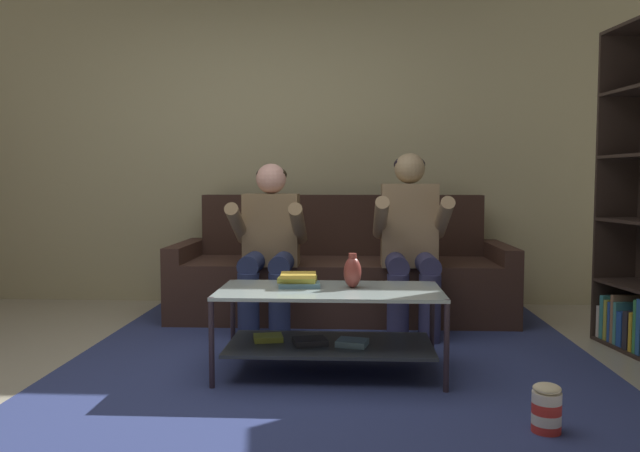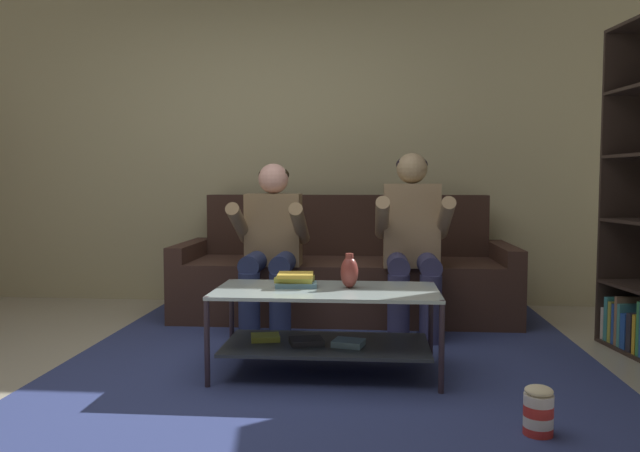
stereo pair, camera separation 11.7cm
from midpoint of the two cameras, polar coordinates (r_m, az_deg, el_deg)
name	(u,v)px [view 1 (the left image)]	position (r m, az deg, el deg)	size (l,w,h in m)	color
ground	(222,399)	(3.09, -10.08, -15.33)	(16.80, 16.80, 0.00)	#B6B09C
back_partition	(281,132)	(5.36, -4.25, 8.61)	(8.40, 0.12, 2.90)	#C0B98D
couch	(341,277)	(4.77, 1.21, -4.64)	(2.49, 0.86, 0.92)	#422B24
person_seated_left	(269,239)	(4.25, -5.45, -1.23)	(0.50, 0.58, 1.15)	navy
person_seated_right	(410,235)	(4.22, 7.49, -0.84)	(0.50, 0.58, 1.22)	navy
coffee_table	(329,318)	(3.32, -0.24, -8.44)	(1.17, 0.57, 0.46)	#AAC0BE
area_rug	(336,344)	(3.98, 0.59, -10.75)	(3.00, 3.41, 0.01)	navy
vase	(352,272)	(3.32, 1.98, -4.19)	(0.09, 0.09, 0.18)	brown
book_stack	(298,280)	(3.35, -2.99, -4.95)	(0.23, 0.18, 0.07)	#6999B1
popcorn_tub	(547,409)	(2.76, 18.82, -15.54)	(0.12, 0.12, 0.21)	red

